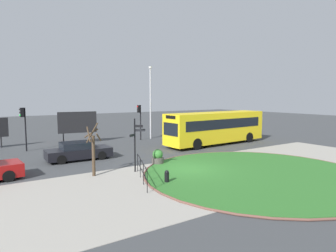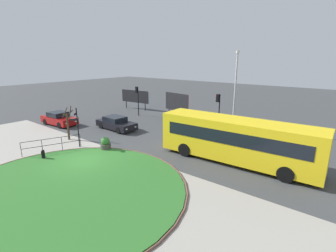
{
  "view_description": "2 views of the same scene",
  "coord_description": "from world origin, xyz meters",
  "px_view_note": "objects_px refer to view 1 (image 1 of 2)",
  "views": [
    {
      "loc": [
        -11.23,
        -14.54,
        4.68
      ],
      "look_at": [
        2.09,
        5.36,
        2.22
      ],
      "focal_mm": 31.98,
      "sensor_mm": 36.0,
      "label": 1
    },
    {
      "loc": [
        14.92,
        -9.24,
        7.1
      ],
      "look_at": [
        3.62,
        4.98,
        2.15
      ],
      "focal_mm": 26.8,
      "sensor_mm": 36.0,
      "label": 2
    }
  ],
  "objects_px": {
    "bus_yellow": "(216,127)",
    "planter_near_signpost": "(158,158)",
    "lamppost_tall": "(150,100)",
    "billboard_left": "(77,123)",
    "signpost_directional": "(135,142)",
    "car_far_lane": "(78,151)",
    "bollard_foreground": "(167,177)",
    "street_tree_bare": "(93,150)",
    "traffic_light_near": "(139,114)",
    "traffic_light_far": "(23,119)"
  },
  "relations": [
    {
      "from": "bollard_foreground",
      "to": "street_tree_bare",
      "type": "bearing_deg",
      "value": 126.34
    },
    {
      "from": "bollard_foreground",
      "to": "car_far_lane",
      "type": "height_order",
      "value": "car_far_lane"
    },
    {
      "from": "car_far_lane",
      "to": "bollard_foreground",
      "type": "bearing_deg",
      "value": -74.03
    },
    {
      "from": "bollard_foreground",
      "to": "billboard_left",
      "type": "distance_m",
      "value": 16.05
    },
    {
      "from": "bollard_foreground",
      "to": "bus_yellow",
      "type": "xyz_separation_m",
      "value": [
        11.08,
        8.16,
        1.28
      ]
    },
    {
      "from": "car_far_lane",
      "to": "bus_yellow",
      "type": "bearing_deg",
      "value": 0.7
    },
    {
      "from": "signpost_directional",
      "to": "bollard_foreground",
      "type": "distance_m",
      "value": 3.43
    },
    {
      "from": "bollard_foreground",
      "to": "planter_near_signpost",
      "type": "bearing_deg",
      "value": 64.35
    },
    {
      "from": "bus_yellow",
      "to": "street_tree_bare",
      "type": "bearing_deg",
      "value": 15.47
    },
    {
      "from": "lamppost_tall",
      "to": "billboard_left",
      "type": "relative_size",
      "value": 2.12
    },
    {
      "from": "bus_yellow",
      "to": "traffic_light_near",
      "type": "height_order",
      "value": "traffic_light_near"
    },
    {
      "from": "bollard_foreground",
      "to": "car_far_lane",
      "type": "relative_size",
      "value": 0.16
    },
    {
      "from": "signpost_directional",
      "to": "car_far_lane",
      "type": "bearing_deg",
      "value": 108.48
    },
    {
      "from": "bollard_foreground",
      "to": "traffic_light_far",
      "type": "xyz_separation_m",
      "value": [
        -4.8,
        14.37,
        2.32
      ]
    },
    {
      "from": "bus_yellow",
      "to": "planter_near_signpost",
      "type": "relative_size",
      "value": 10.51
    },
    {
      "from": "signpost_directional",
      "to": "street_tree_bare",
      "type": "relative_size",
      "value": 1.06
    },
    {
      "from": "signpost_directional",
      "to": "bus_yellow",
      "type": "bearing_deg",
      "value": 24.21
    },
    {
      "from": "billboard_left",
      "to": "planter_near_signpost",
      "type": "bearing_deg",
      "value": -73.6
    },
    {
      "from": "bus_yellow",
      "to": "planter_near_signpost",
      "type": "bearing_deg",
      "value": 21.57
    },
    {
      "from": "traffic_light_far",
      "to": "planter_near_signpost",
      "type": "distance_m",
      "value": 12.53
    },
    {
      "from": "bollard_foreground",
      "to": "traffic_light_far",
      "type": "relative_size",
      "value": 0.2
    },
    {
      "from": "bollard_foreground",
      "to": "billboard_left",
      "type": "height_order",
      "value": "billboard_left"
    },
    {
      "from": "traffic_light_near",
      "to": "billboard_left",
      "type": "height_order",
      "value": "traffic_light_near"
    },
    {
      "from": "bus_yellow",
      "to": "planter_near_signpost",
      "type": "xyz_separation_m",
      "value": [
        -9.14,
        -4.12,
        -1.18
      ]
    },
    {
      "from": "bus_yellow",
      "to": "traffic_light_far",
      "type": "relative_size",
      "value": 3.0
    },
    {
      "from": "lamppost_tall",
      "to": "street_tree_bare",
      "type": "distance_m",
      "value": 15.61
    },
    {
      "from": "car_far_lane",
      "to": "lamppost_tall",
      "type": "distance_m",
      "value": 12.27
    },
    {
      "from": "signpost_directional",
      "to": "lamppost_tall",
      "type": "distance_m",
      "value": 14.5
    },
    {
      "from": "traffic_light_near",
      "to": "billboard_left",
      "type": "relative_size",
      "value": 1.01
    },
    {
      "from": "planter_near_signpost",
      "to": "signpost_directional",
      "type": "bearing_deg",
      "value": -155.95
    },
    {
      "from": "signpost_directional",
      "to": "billboard_left",
      "type": "relative_size",
      "value": 0.9
    },
    {
      "from": "planter_near_signpost",
      "to": "billboard_left",
      "type": "bearing_deg",
      "value": 98.43
    },
    {
      "from": "bus_yellow",
      "to": "lamppost_tall",
      "type": "relative_size",
      "value": 1.42
    },
    {
      "from": "signpost_directional",
      "to": "planter_near_signpost",
      "type": "bearing_deg",
      "value": 24.05
    },
    {
      "from": "billboard_left",
      "to": "traffic_light_near",
      "type": "bearing_deg",
      "value": -4.66
    },
    {
      "from": "signpost_directional",
      "to": "bus_yellow",
      "type": "height_order",
      "value": "signpost_directional"
    },
    {
      "from": "lamppost_tall",
      "to": "street_tree_bare",
      "type": "relative_size",
      "value": 2.5
    },
    {
      "from": "bus_yellow",
      "to": "traffic_light_far",
      "type": "bearing_deg",
      "value": -24.01
    },
    {
      "from": "signpost_directional",
      "to": "bollard_foreground",
      "type": "bearing_deg",
      "value": -85.36
    },
    {
      "from": "traffic_light_far",
      "to": "street_tree_bare",
      "type": "xyz_separation_m",
      "value": [
        2.12,
        -10.72,
        -1.18
      ]
    },
    {
      "from": "car_far_lane",
      "to": "street_tree_bare",
      "type": "height_order",
      "value": "street_tree_bare"
    },
    {
      "from": "bollard_foreground",
      "to": "traffic_light_far",
      "type": "height_order",
      "value": "traffic_light_far"
    },
    {
      "from": "bus_yellow",
      "to": "street_tree_bare",
      "type": "xyz_separation_m",
      "value": [
        -13.77,
        -4.51,
        -0.15
      ]
    },
    {
      "from": "signpost_directional",
      "to": "lamppost_tall",
      "type": "relative_size",
      "value": 0.43
    },
    {
      "from": "lamppost_tall",
      "to": "billboard_left",
      "type": "distance_m",
      "value": 7.97
    },
    {
      "from": "bus_yellow",
      "to": "billboard_left",
      "type": "relative_size",
      "value": 3.03
    },
    {
      "from": "traffic_light_far",
      "to": "bus_yellow",
      "type": "bearing_deg",
      "value": 155.22
    },
    {
      "from": "signpost_directional",
      "to": "car_far_lane",
      "type": "distance_m",
      "value": 5.89
    },
    {
      "from": "car_far_lane",
      "to": "traffic_light_near",
      "type": "distance_m",
      "value": 10.51
    },
    {
      "from": "bollard_foreground",
      "to": "bus_yellow",
      "type": "bearing_deg",
      "value": 36.38
    }
  ]
}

